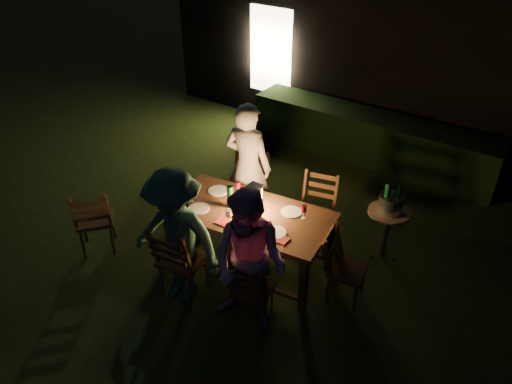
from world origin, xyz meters
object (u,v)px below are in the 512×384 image
Objects in this scene: chair_spare at (97,230)px; chair_near_left at (183,271)px; side_table at (389,217)px; bottle_bucket_a at (386,200)px; ice_bucket at (391,204)px; bottle_bucket_b at (397,200)px; bottle_table at (230,197)px; chair_far_left at (247,204)px; person_opp_left at (176,238)px; chair_near_right at (252,300)px; person_opp_right at (250,263)px; lantern at (254,200)px; dining_table at (249,217)px; chair_far_right at (314,225)px; person_house_side at (248,166)px; chair_end at (344,279)px.

chair_near_left is at bearing -46.50° from chair_spare.
side_table is 2.18× the size of bottle_bucket_a.
ice_bucket is 0.08m from bottle_bucket_b.
bottle_table is (1.55, 0.81, 0.65)m from chair_spare.
person_opp_left is (0.20, -1.58, 0.51)m from chair_far_left.
chair_near_right is 1.27× the size of side_table.
person_opp_right reaches higher than lantern.
person_opp_right is (0.55, -0.76, 0.11)m from dining_table.
bottle_table is at bearing -143.50° from bottle_bucket_b.
bottle_table is 1.94m from ice_bucket.
dining_table is 6.43× the size of bottle_bucket_b.
dining_table is 1.66m from bottle_bucket_a.
bottle_bucket_a reaches higher than chair_far_right.
person_opp_left is at bearing -118.76° from dining_table.
chair_far_left is 1.09m from lantern.
chair_far_right is at bearing -10.64° from chair_spare.
lantern is (0.59, -0.70, 0.08)m from person_house_side.
chair_spare is 0.59× the size of person_opp_right.
chair_spare is (-1.26, -1.55, -0.02)m from chair_far_left.
dining_table is at bearing 118.76° from person_opp_right.
person_opp_right reaches higher than bottle_table.
chair_far_left reaches higher than ice_bucket.
bottle_bucket_a reaches higher than side_table.
chair_far_left is at bearing 131.80° from lantern.
chair_near_left is at bearing 176.69° from chair_near_right.
chair_spare is 3.33× the size of ice_bucket.
bottle_bucket_b is at bearing 55.87° from chair_near_right.
person_house_side reaches higher than chair_far_right.
chair_near_right is 1.93m from person_house_side.
ice_bucket is at bearing 38.66° from bottle_bucket_a.
chair_end is at bearing -95.09° from ice_bucket.
person_opp_left is 2.40× the size of side_table.
chair_spare reaches higher than chair_end.
person_opp_right is (2.34, 0.08, 0.54)m from chair_spare.
chair_end is 1.17m from bottle_bucket_b.
chair_end is (1.57, 0.97, -0.04)m from chair_near_left.
chair_near_left is at bearing -130.31° from bottle_bucket_a.
person_house_side is at bearing 110.66° from bottle_table.
chair_spare is (-2.25, -1.67, -0.00)m from chair_far_right.
person_house_side is (-0.55, 0.76, 0.16)m from dining_table.
chair_near_right is 0.50× the size of person_house_side.
chair_far_left is at bearing -116.56° from chair_end.
chair_spare is 3.71m from ice_bucket.
bottle_bucket_b reaches higher than side_table.
chair_near_left is 1.51× the size of side_table.
chair_end is at bearing -97.69° from bottle_bucket_b.
person_house_side is 5.12× the size of lantern.
chair_end is at bearing 25.99° from person_opp_left.
bottle_table is 2.00m from bottle_bucket_b.
chair_far_left is (-1.08, 1.42, 0.06)m from chair_near_right.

